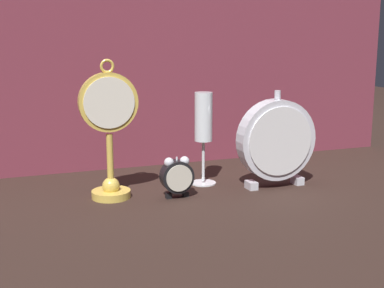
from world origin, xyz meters
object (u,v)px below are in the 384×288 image
pocket_watch_on_stand (109,134)px  mantel_clock_silver (276,140)px  alarm_clock_twin_bell (177,175)px  champagne_flute (203,125)px

pocket_watch_on_stand → mantel_clock_silver: (0.37, -0.05, -0.03)m
mantel_clock_silver → alarm_clock_twin_bell: bearing=-179.6°
mantel_clock_silver → champagne_flute: mantel_clock_silver is taller
alarm_clock_twin_bell → champagne_flute: (0.09, 0.08, 0.09)m
pocket_watch_on_stand → alarm_clock_twin_bell: pocket_watch_on_stand is taller
alarm_clock_twin_bell → mantel_clock_silver: mantel_clock_silver is taller
mantel_clock_silver → champagne_flute: size_ratio=1.03×
pocket_watch_on_stand → champagne_flute: size_ratio=1.37×
pocket_watch_on_stand → champagne_flute: 0.23m
champagne_flute → pocket_watch_on_stand: bearing=-171.4°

